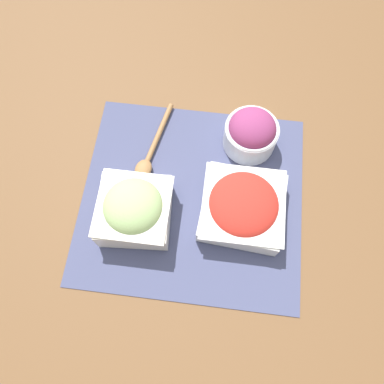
# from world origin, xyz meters

# --- Properties ---
(ground_plane) EXTENTS (3.00, 3.00, 0.00)m
(ground_plane) POSITION_xyz_m (0.00, 0.00, 0.00)
(ground_plane) COLOR brown
(placemat) EXTENTS (0.48, 0.45, 0.00)m
(placemat) POSITION_xyz_m (0.00, 0.00, 0.00)
(placemat) COLOR #474C70
(placemat) RESTS_ON ground_plane
(tomato_bowl) EXTENTS (0.18, 0.18, 0.07)m
(tomato_bowl) POSITION_xyz_m (0.11, -0.02, 0.04)
(tomato_bowl) COLOR white
(tomato_bowl) RESTS_ON placemat
(cucumber_bowl) EXTENTS (0.15, 0.15, 0.10)m
(cucumber_bowl) POSITION_xyz_m (-0.11, -0.06, 0.05)
(cucumber_bowl) COLOR silver
(cucumber_bowl) RESTS_ON placemat
(onion_bowl) EXTENTS (0.12, 0.12, 0.10)m
(onion_bowl) POSITION_xyz_m (0.11, 0.15, 0.05)
(onion_bowl) COLOR silver
(onion_bowl) RESTS_ON placemat
(wooden_spoon) EXTENTS (0.07, 0.21, 0.02)m
(wooden_spoon) POSITION_xyz_m (-0.11, 0.09, 0.01)
(wooden_spoon) COLOR #9E7042
(wooden_spoon) RESTS_ON placemat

